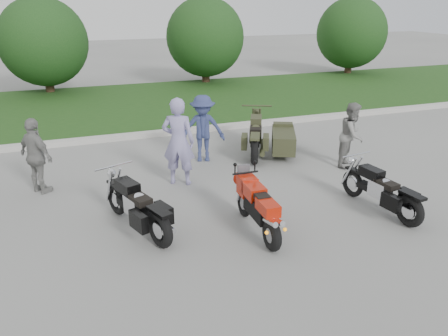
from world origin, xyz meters
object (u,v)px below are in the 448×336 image
object	(u,v)px
cruiser_right	(383,193)
cruiser_sidecar	(272,139)
person_grey	(352,135)
person_back	(36,156)
person_denim	(203,129)
cruiser_left	(139,209)
person_stripe	(178,142)
sportbike_red	(258,207)

from	to	relation	value
cruiser_right	cruiser_sidecar	distance (m)	3.77
person_grey	person_back	size ratio (longest dim) A/B	0.97
person_denim	cruiser_left	bearing A→B (deg)	-108.26
person_denim	person_back	world-z (taller)	person_denim
person_stripe	person_grey	world-z (taller)	person_stripe
sportbike_red	cruiser_sidecar	distance (m)	4.18
cruiser_left	cruiser_right	size ratio (longest dim) A/B	1.03
cruiser_sidecar	cruiser_left	bearing A→B (deg)	-118.89
person_stripe	person_grey	distance (m)	4.24
cruiser_right	person_back	size ratio (longest dim) A/B	1.26
person_stripe	person_grey	size ratio (longest dim) A/B	1.23
sportbike_red	person_grey	xyz separation A→B (m)	(3.49, 2.28, 0.28)
cruiser_sidecar	person_stripe	xyz separation A→B (m)	(-2.76, -1.04, 0.54)
cruiser_left	cruiser_sidecar	size ratio (longest dim) A/B	0.94
person_grey	cruiser_left	bearing A→B (deg)	157.07
sportbike_red	person_stripe	bearing A→B (deg)	106.98
cruiser_left	person_back	size ratio (longest dim) A/B	1.29
person_stripe	person_back	size ratio (longest dim) A/B	1.20
cruiser_left	person_denim	distance (m)	3.79
person_grey	person_back	xyz separation A→B (m)	(-7.13, 0.88, 0.02)
sportbike_red	person_back	xyz separation A→B (m)	(-3.63, 3.16, 0.31)
sportbike_red	cruiser_right	world-z (taller)	sportbike_red
cruiser_left	person_stripe	xyz separation A→B (m)	(1.20, 1.86, 0.55)
sportbike_red	cruiser_right	distance (m)	2.60
sportbike_red	cruiser_right	bearing A→B (deg)	-0.16
cruiser_right	person_denim	world-z (taller)	person_denim
cruiser_sidecar	person_stripe	size ratio (longest dim) A/B	1.15
person_grey	person_back	world-z (taller)	person_back
sportbike_red	person_back	distance (m)	4.83
cruiser_sidecar	person_denim	xyz separation A→B (m)	(-1.82, 0.20, 0.41)
cruiser_sidecar	person_back	bearing A→B (deg)	-150.08
person_back	cruiser_sidecar	bearing A→B (deg)	-122.54
cruiser_left	person_grey	world-z (taller)	person_grey
cruiser_sidecar	person_back	distance (m)	5.69
cruiser_sidecar	person_back	world-z (taller)	person_back
cruiser_right	person_stripe	bearing A→B (deg)	133.61
person_denim	sportbike_red	bearing A→B (deg)	-76.70
sportbike_red	person_grey	bearing A→B (deg)	34.55
person_denim	person_back	size ratio (longest dim) A/B	1.04
cruiser_sidecar	person_grey	xyz separation A→B (m)	(1.47, -1.38, 0.36)
cruiser_right	cruiser_sidecar	xyz separation A→B (m)	(-0.57, 3.73, 0.03)
cruiser_sidecar	person_grey	size ratio (longest dim) A/B	1.42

